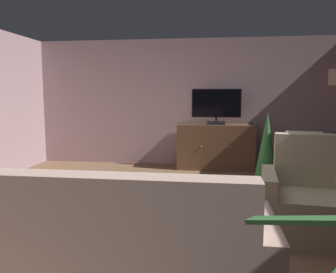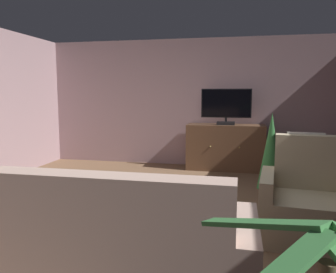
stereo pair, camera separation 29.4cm
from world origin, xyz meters
TOP-DOWN VIEW (x-y plane):
  - ground_plane at (0.00, 0.00)m, footprint 6.75×7.20m
  - wall_back at (0.00, 3.35)m, footprint 6.75×0.10m
  - rug_central at (-0.01, -0.51)m, footprint 2.09×1.76m
  - tv_cabinet at (0.66, 3.00)m, footprint 1.49×0.54m
  - television at (0.66, 2.95)m, footprint 0.95×0.20m
  - coffee_table at (0.18, -0.15)m, footprint 1.12×0.62m
  - tv_remote at (0.15, -0.01)m, footprint 0.11×0.18m
  - folded_newspaper at (0.34, -0.12)m, footprint 0.32×0.26m
  - sofa_floral at (-0.01, -1.43)m, footprint 2.15×0.85m
  - armchair_near_window at (1.61, -0.04)m, footprint 0.98×0.92m
  - potted_plant_small_fern_corner at (1.34, 1.01)m, footprint 0.34×0.34m
  - potted_plant_tall_palm_by_window at (2.25, 2.74)m, footprint 0.59×0.59m
  - cat at (-1.52, -0.32)m, footprint 0.58×0.52m

SIDE VIEW (x-z plane):
  - ground_plane at x=0.00m, z-range -0.04..0.00m
  - rug_central at x=-0.01m, z-range 0.00..0.01m
  - cat at x=-1.52m, z-range -0.01..0.21m
  - sofa_floral at x=-0.01m, z-range -0.17..0.82m
  - armchair_near_window at x=1.61m, z-range -0.19..0.87m
  - coffee_table at x=0.18m, z-range 0.17..0.60m
  - tv_cabinet at x=0.66m, z-range -0.02..0.87m
  - potted_plant_tall_palm_by_window at x=2.25m, z-range 0.04..0.82m
  - folded_newspaper at x=0.34m, z-range 0.43..0.44m
  - tv_remote at x=0.15m, z-range 0.43..0.46m
  - potted_plant_small_fern_corner at x=1.34m, z-range 0.05..1.28m
  - television at x=0.66m, z-range 0.91..1.60m
  - wall_back at x=0.00m, z-range 0.00..2.59m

